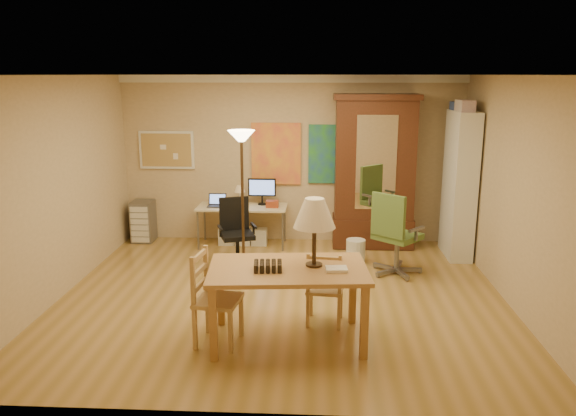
# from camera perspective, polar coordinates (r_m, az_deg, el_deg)

# --- Properties ---
(floor) EXTENTS (5.50, 5.50, 0.00)m
(floor) POSITION_cam_1_polar(r_m,az_deg,el_deg) (7.11, -0.59, -8.94)
(floor) COLOR olive
(floor) RESTS_ON ground
(crown_molding) EXTENTS (5.50, 0.08, 0.12)m
(crown_molding) POSITION_cam_1_polar(r_m,az_deg,el_deg) (9.03, 0.37, 13.00)
(crown_molding) COLOR white
(crown_molding) RESTS_ON floor
(corkboard) EXTENTS (0.90, 0.04, 0.62)m
(corkboard) POSITION_cam_1_polar(r_m,az_deg,el_deg) (9.44, -12.23, 5.78)
(corkboard) COLOR tan
(corkboard) RESTS_ON floor
(art_panel_left) EXTENTS (0.80, 0.04, 1.00)m
(art_panel_left) POSITION_cam_1_polar(r_m,az_deg,el_deg) (9.15, -1.21, 5.53)
(art_panel_left) COLOR yellow
(art_panel_left) RESTS_ON floor
(art_panel_right) EXTENTS (0.75, 0.04, 0.95)m
(art_panel_right) POSITION_cam_1_polar(r_m,az_deg,el_deg) (9.12, 4.46, 5.47)
(art_panel_right) COLOR #255E97
(art_panel_right) RESTS_ON floor
(dining_table) EXTENTS (1.67, 1.08, 1.51)m
(dining_table) POSITION_cam_1_polar(r_m,az_deg,el_deg) (5.68, 0.98, -4.55)
(dining_table) COLOR #925A30
(dining_table) RESTS_ON floor
(ladder_chair_back) EXTENTS (0.43, 0.42, 0.85)m
(ladder_chair_back) POSITION_cam_1_polar(r_m,az_deg,el_deg) (6.24, 3.75, -8.32)
(ladder_chair_back) COLOR #9E7948
(ladder_chair_back) RESTS_ON floor
(ladder_chair_left) EXTENTS (0.49, 0.51, 0.98)m
(ladder_chair_left) POSITION_cam_1_polar(r_m,az_deg,el_deg) (5.85, -7.43, -9.32)
(ladder_chair_left) COLOR #9E7948
(ladder_chair_left) RESTS_ON floor
(torchiere_lamp) EXTENTS (0.36, 0.36, 1.99)m
(torchiere_lamp) POSITION_cam_1_polar(r_m,az_deg,el_deg) (7.51, -4.72, 4.89)
(torchiere_lamp) COLOR #3E2B19
(torchiere_lamp) RESTS_ON floor
(computer_desk) EXTENTS (1.43, 0.62, 1.08)m
(computer_desk) POSITION_cam_1_polar(r_m,az_deg,el_deg) (9.09, -4.47, -1.34)
(computer_desk) COLOR #C8B992
(computer_desk) RESTS_ON floor
(office_chair_black) EXTENTS (0.60, 0.60, 0.97)m
(office_chair_black) POSITION_cam_1_polar(r_m,az_deg,el_deg) (8.20, -5.20, -4.00)
(office_chair_black) COLOR black
(office_chair_black) RESTS_ON floor
(office_chair_green) EXTENTS (0.75, 0.75, 1.16)m
(office_chair_green) POSITION_cam_1_polar(r_m,az_deg,el_deg) (7.90, 10.83, -4.47)
(office_chair_green) COLOR slate
(office_chair_green) RESTS_ON floor
(drawer_cart) EXTENTS (0.34, 0.41, 0.68)m
(drawer_cart) POSITION_cam_1_polar(r_m,az_deg,el_deg) (9.58, -14.50, -1.31)
(drawer_cart) COLOR slate
(drawer_cart) RESTS_ON floor
(armoire) EXTENTS (1.31, 0.62, 2.42)m
(armoire) POSITION_cam_1_polar(r_m,az_deg,el_deg) (9.00, 8.70, 2.68)
(armoire) COLOR #3A200F
(armoire) RESTS_ON floor
(bookshelf) EXTENTS (0.33, 0.88, 2.19)m
(bookshelf) POSITION_cam_1_polar(r_m,az_deg,el_deg) (8.78, 17.01, 2.22)
(bookshelf) COLOR white
(bookshelf) RESTS_ON floor
(wastebin) EXTENTS (0.28, 0.28, 0.35)m
(wastebin) POSITION_cam_1_polar(r_m,az_deg,el_deg) (8.32, 6.88, -4.38)
(wastebin) COLOR silver
(wastebin) RESTS_ON floor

